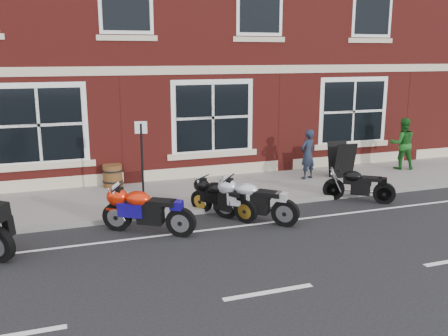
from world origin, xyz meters
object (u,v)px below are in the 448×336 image
Objects in this scene: moto_sport_silver at (254,199)px; barrel_planter at (113,176)px; a_board_sign at (341,160)px; pedestrian_right at (402,144)px; parking_sign at (142,157)px; pedestrian_left at (308,154)px; moto_sport_red at (147,209)px; moto_sport_black at (222,197)px; moto_naked_black at (358,184)px.

barrel_planter is at bearing 79.50° from moto_sport_silver.
a_board_sign is at bearing -10.19° from barrel_planter.
pedestrian_right is 0.80× the size of parking_sign.
parking_sign is (-2.27, 1.79, 0.80)m from moto_sport_silver.
pedestrian_right is at bearing 162.23° from pedestrian_left.
moto_sport_red is at bearing -85.38° from parking_sign.
moto_sport_silver is 4.78m from barrel_planter.
pedestrian_right is 8.96m from parking_sign.
a_board_sign is at bearing -12.59° from moto_sport_silver.
a_board_sign is at bearing -9.97° from moto_sport_black.
parking_sign is at bearing -76.53° from barrel_planter.
pedestrian_right is at bearing -5.18° from barrel_planter.
parking_sign reaches higher than moto_sport_silver.
parking_sign is (0.24, 1.74, 0.79)m from moto_sport_red.
moto_sport_red reaches higher than moto_sport_silver.
a_board_sign is (4.05, 2.67, 0.13)m from moto_sport_silver.
a_board_sign reaches higher than barrel_planter.
parking_sign is (-6.32, -0.87, 0.68)m from a_board_sign.
parking_sign is (-1.69, 1.22, 0.86)m from moto_sport_black.
barrel_planter is at bearing 89.11° from moto_sport_black.
moto_sport_red is 7.06m from a_board_sign.
a_board_sign is 6.93m from barrel_planter.
a_board_sign reaches higher than moto_naked_black.
moto_naked_black is at bearing 56.04° from pedestrian_right.
a_board_sign is (-2.55, -0.38, -0.29)m from pedestrian_right.
barrel_planter is (-9.37, 0.85, -0.53)m from pedestrian_right.
moto_sport_red is 2.51m from moto_sport_silver.
pedestrian_left reaches higher than barrel_planter.
pedestrian_right is at bearing 11.05° from a_board_sign.
pedestrian_left is 5.38m from parking_sign.
pedestrian_right is 9.42m from barrel_planter.
parking_sign is at bearing 95.74° from moto_sport_silver.
pedestrian_left reaches higher than moto_naked_black.
moto_sport_silver is at bearing -25.82° from parking_sign.
a_board_sign reaches higher than moto_sport_black.
moto_sport_silver is 3.00m from parking_sign.
pedestrian_left reaches higher than moto_sport_black.
parking_sign reaches higher than a_board_sign.
moto_sport_black is 1.08× the size of pedestrian_left.
moto_naked_black is 0.73× the size of parking_sign.
moto_sport_red reaches higher than moto_naked_black.
moto_naked_black is 1.41× the size of a_board_sign.
parking_sign is at bearing -169.46° from a_board_sign.
pedestrian_left reaches higher than moto_sport_silver.
barrel_planter is (-2.77, 3.89, -0.11)m from moto_sport_silver.
moto_sport_black is at bearing -56.58° from barrel_planter.
moto_sport_black is 0.82m from moto_sport_silver.
moto_sport_silver is 3.31m from moto_naked_black.
parking_sign is at bearing 26.10° from moto_sport_red.
pedestrian_left is at bearing 171.82° from a_board_sign.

